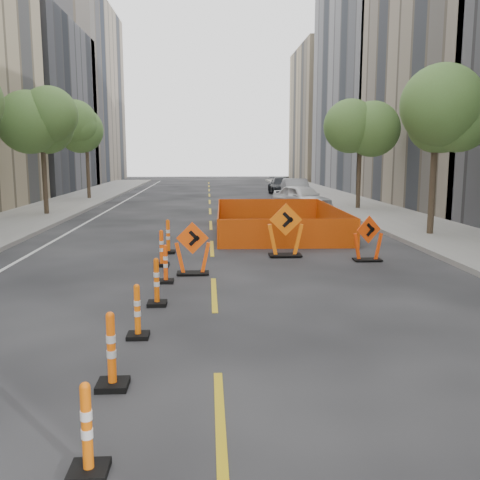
{
  "coord_description": "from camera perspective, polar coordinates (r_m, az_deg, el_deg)",
  "views": [
    {
      "loc": [
        -0.12,
        -7.85,
        3.15
      ],
      "look_at": [
        0.65,
        4.89,
        1.1
      ],
      "focal_mm": 40.0,
      "sensor_mm": 36.0,
      "label": 1
    }
  ],
  "objects": [
    {
      "name": "tree_r_c",
      "position": [
        31.08,
        12.72,
        11.43
      ],
      "size": [
        2.8,
        2.8,
        5.95
      ],
      "color": "#382B1E",
      "rests_on": "ground"
    },
    {
      "name": "channelizer_1",
      "position": [
        5.75,
        -16.02,
        -18.8
      ],
      "size": [
        0.38,
        0.38,
        0.97
      ],
      "primitive_type": null,
      "color": "#DF5D09",
      "rests_on": "ground"
    },
    {
      "name": "channelizer_7",
      "position": [
        17.29,
        -7.68,
        0.38
      ],
      "size": [
        0.43,
        0.43,
        1.1
      ],
      "primitive_type": null,
      "color": "#FA5D0A",
      "rests_on": "ground"
    },
    {
      "name": "channelizer_5",
      "position": [
        13.33,
        -7.94,
        -2.53
      ],
      "size": [
        0.38,
        0.38,
        0.96
      ],
      "primitive_type": null,
      "color": "#FF4D0A",
      "rests_on": "ground"
    },
    {
      "name": "bld_left_e",
      "position": [
        66.02,
        -18.88,
        14.59
      ],
      "size": [
        12.0,
        20.0,
        20.0
      ],
      "primitive_type": "cube",
      "color": "gray",
      "rests_on": "ground"
    },
    {
      "name": "bld_left_d",
      "position": [
        50.14,
        -23.74,
        12.77
      ],
      "size": [
        12.0,
        16.0,
        14.0
      ],
      "primitive_type": "cube",
      "color": "#4C4C51",
      "rests_on": "ground"
    },
    {
      "name": "parked_car_near",
      "position": [
        30.46,
        6.57,
        4.51
      ],
      "size": [
        3.28,
        4.65,
        1.47
      ],
      "primitive_type": "imported",
      "rotation": [
        0.0,
        0.0,
        0.4
      ],
      "color": "white",
      "rests_on": "ground"
    },
    {
      "name": "tree_r_b",
      "position": [
        21.65,
        20.21,
        12.21
      ],
      "size": [
        2.8,
        2.8,
        5.95
      ],
      "color": "#382B1E",
      "rests_on": "ground"
    },
    {
      "name": "channelizer_3",
      "position": [
        9.45,
        -10.89,
        -7.45
      ],
      "size": [
        0.38,
        0.38,
        0.96
      ],
      "primitive_type": null,
      "color": "orange",
      "rests_on": "ground"
    },
    {
      "name": "channelizer_2",
      "position": [
        7.56,
        -13.56,
        -11.35
      ],
      "size": [
        0.42,
        0.42,
        1.07
      ],
      "primitive_type": null,
      "color": "#FF620A",
      "rests_on": "ground"
    },
    {
      "name": "tree_l_c",
      "position": [
        29.09,
        -20.39,
        11.27
      ],
      "size": [
        2.8,
        2.8,
        5.95
      ],
      "color": "#382B1E",
      "rests_on": "ground"
    },
    {
      "name": "sidewalk_right",
      "position": [
        22.06,
        21.01,
        0.5
      ],
      "size": [
        4.0,
        90.0,
        0.15
      ],
      "primitive_type": "cube",
      "color": "gray",
      "rests_on": "ground"
    },
    {
      "name": "parked_car_mid",
      "position": [
        37.36,
        5.95,
        5.37
      ],
      "size": [
        1.68,
        4.56,
        1.49
      ],
      "primitive_type": "imported",
      "rotation": [
        0.0,
        0.0,
        -0.02
      ],
      "color": "gray",
      "rests_on": "ground"
    },
    {
      "name": "tree_l_d",
      "position": [
        38.77,
        -16.07,
        10.8
      ],
      "size": [
        2.8,
        2.8,
        5.95
      ],
      "color": "#382B1E",
      "rests_on": "ground"
    },
    {
      "name": "bld_right_d",
      "position": [
        51.47,
        16.71,
        16.39
      ],
      "size": [
        12.0,
        18.0,
        20.0
      ],
      "primitive_type": "cube",
      "color": "gray",
      "rests_on": "ground"
    },
    {
      "name": "chevron_sign_left",
      "position": [
        14.1,
        -5.08,
        -0.9
      ],
      "size": [
        0.95,
        0.59,
        1.41
      ],
      "primitive_type": null,
      "rotation": [
        0.0,
        0.0,
        -0.03
      ],
      "color": "#FF4F0A",
      "rests_on": "ground"
    },
    {
      "name": "chevron_sign_right",
      "position": [
        16.3,
        13.5,
        0.16
      ],
      "size": [
        1.04,
        0.81,
        1.37
      ],
      "primitive_type": null,
      "rotation": [
        0.0,
        0.0,
        0.32
      ],
      "color": "#E63D09",
      "rests_on": "ground"
    },
    {
      "name": "ground_plane",
      "position": [
        8.46,
        -2.44,
        -12.73
      ],
      "size": [
        140.0,
        140.0,
        0.0
      ],
      "primitive_type": "plane",
      "color": "black"
    },
    {
      "name": "parked_car_far",
      "position": [
        42.51,
        4.53,
        5.77
      ],
      "size": [
        1.97,
        4.79,
        1.39
      ],
      "primitive_type": "imported",
      "rotation": [
        0.0,
        0.0,
        -0.01
      ],
      "color": "black",
      "rests_on": "ground"
    },
    {
      "name": "bld_right_e",
      "position": [
        68.8,
        11.26,
        12.98
      ],
      "size": [
        12.0,
        14.0,
        16.0
      ],
      "primitive_type": "cube",
      "color": "tan",
      "rests_on": "ground"
    },
    {
      "name": "chevron_sign_center",
      "position": [
        16.57,
        4.88,
        1.05
      ],
      "size": [
        1.13,
        0.7,
        1.67
      ],
      "primitive_type": null,
      "rotation": [
        0.0,
        0.0,
        -0.03
      ],
      "color": "orange",
      "rests_on": "ground"
    },
    {
      "name": "channelizer_6",
      "position": [
        15.31,
        -8.37,
        -0.86
      ],
      "size": [
        0.41,
        0.41,
        1.04
      ],
      "primitive_type": null,
      "color": "#FF530A",
      "rests_on": "ground"
    },
    {
      "name": "channelizer_4",
      "position": [
        11.36,
        -8.89,
        -4.42
      ],
      "size": [
        0.4,
        0.4,
        1.02
      ],
      "primitive_type": null,
      "color": "#DB5709",
      "rests_on": "ground"
    },
    {
      "name": "safety_fence",
      "position": [
        22.02,
        3.93,
        2.21
      ],
      "size": [
        4.99,
        8.25,
        1.02
      ],
      "primitive_type": null,
      "rotation": [
        0.0,
        0.0,
        -0.03
      ],
      "color": "#FF580D",
      "rests_on": "ground"
    }
  ]
}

